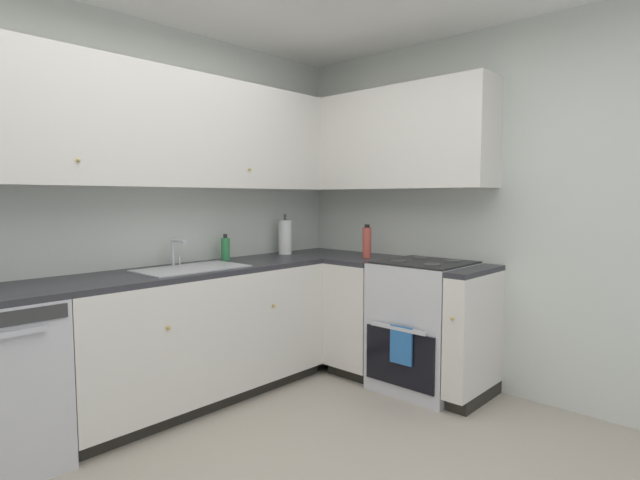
% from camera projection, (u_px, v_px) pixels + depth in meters
% --- Properties ---
extents(wall_back, '(4.01, 0.05, 2.57)m').
position_uv_depth(wall_back, '(111.00, 214.00, 3.27)').
color(wall_back, silver).
rests_on(wall_back, ground_plane).
extents(wall_right, '(0.05, 3.47, 2.57)m').
position_uv_depth(wall_right, '(494.00, 213.00, 3.56)').
color(wall_right, silver).
rests_on(wall_right, ground_plane).
extents(lower_cabinets_back, '(1.86, 0.62, 0.88)m').
position_uv_depth(lower_cabinets_back, '(199.00, 336.00, 3.43)').
color(lower_cabinets_back, silver).
rests_on(lower_cabinets_back, ground_plane).
extents(countertop_back, '(3.06, 0.60, 0.03)m').
position_uv_depth(countertop_back, '(197.00, 270.00, 3.39)').
color(countertop_back, '#2D2D33').
rests_on(countertop_back, lower_cabinets_back).
extents(lower_cabinets_right, '(0.62, 1.18, 0.88)m').
position_uv_depth(lower_cabinets_right, '(393.00, 322.00, 3.82)').
color(lower_cabinets_right, silver).
rests_on(lower_cabinets_right, ground_plane).
extents(countertop_right, '(0.60, 1.18, 0.03)m').
position_uv_depth(countertop_right, '(393.00, 263.00, 3.78)').
color(countertop_right, '#2D2D33').
rests_on(countertop_right, lower_cabinets_right).
extents(oven_range, '(0.68, 0.62, 1.07)m').
position_uv_depth(oven_range, '(425.00, 325.00, 3.65)').
color(oven_range, silver).
rests_on(oven_range, ground_plane).
extents(upper_cabinets_back, '(2.74, 0.34, 0.76)m').
position_uv_depth(upper_cabinets_back, '(161.00, 129.00, 3.29)').
color(upper_cabinets_back, silver).
extents(upper_cabinets_right, '(0.32, 1.73, 0.76)m').
position_uv_depth(upper_cabinets_right, '(386.00, 141.00, 3.93)').
color(upper_cabinets_right, silver).
extents(sink, '(0.70, 0.40, 0.10)m').
position_uv_depth(sink, '(192.00, 275.00, 3.33)').
color(sink, '#B7B7BC').
rests_on(sink, countertop_back).
extents(faucet, '(0.07, 0.16, 0.19)m').
position_uv_depth(faucet, '(175.00, 250.00, 3.46)').
color(faucet, silver).
rests_on(faucet, countertop_back).
extents(soap_bottle, '(0.07, 0.07, 0.20)m').
position_uv_depth(soap_bottle, '(226.00, 249.00, 3.77)').
color(soap_bottle, '#338C4C').
rests_on(soap_bottle, countertop_back).
extents(paper_towel_roll, '(0.11, 0.11, 0.34)m').
position_uv_depth(paper_towel_roll, '(285.00, 237.00, 4.19)').
color(paper_towel_roll, white).
rests_on(paper_towel_roll, countertop_back).
extents(oil_bottle, '(0.07, 0.07, 0.26)m').
position_uv_depth(oil_bottle, '(367.00, 242.00, 3.94)').
color(oil_bottle, '#BF4C3F').
rests_on(oil_bottle, countertop_right).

